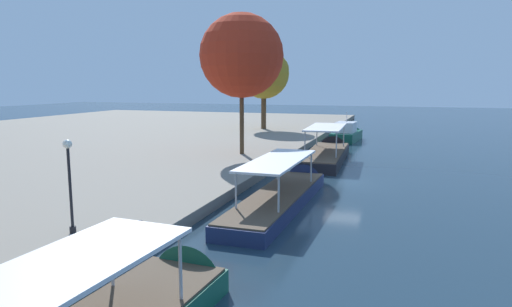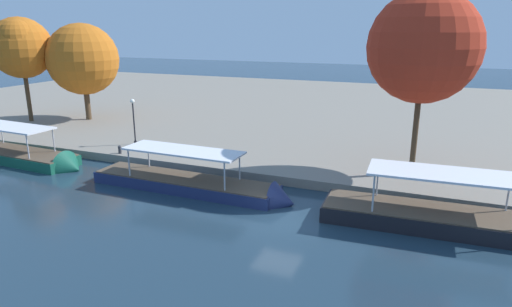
% 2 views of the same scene
% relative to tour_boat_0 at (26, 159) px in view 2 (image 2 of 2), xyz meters
% --- Properties ---
extents(ground_plane, '(220.00, 220.00, 0.00)m').
position_rel_tour_boat_0_xyz_m(ground_plane, '(22.52, -3.11, -0.28)').
color(ground_plane, '#1E3342').
extents(dock_promenade, '(120.00, 55.00, 0.65)m').
position_rel_tour_boat_0_xyz_m(dock_promenade, '(22.52, 30.07, 0.05)').
color(dock_promenade, gray).
rests_on(dock_promenade, ground_plane).
extents(tour_boat_0, '(12.58, 3.57, 4.03)m').
position_rel_tour_boat_0_xyz_m(tour_boat_0, '(0.00, 0.00, 0.00)').
color(tour_boat_0, '#14513D').
rests_on(tour_boat_0, ground_plane).
extents(tour_boat_1, '(14.24, 2.90, 3.79)m').
position_rel_tour_boat_0_xyz_m(tour_boat_1, '(16.06, -0.52, 0.03)').
color(tour_boat_1, navy).
rests_on(tour_boat_1, ground_plane).
extents(tour_boat_2, '(13.59, 3.69, 4.35)m').
position_rel_tour_boat_0_xyz_m(tour_boat_2, '(31.80, -0.43, 0.05)').
color(tour_boat_2, black).
rests_on(tour_boat_2, ground_plane).
extents(mooring_bollard_0, '(0.28, 0.28, 0.67)m').
position_rel_tour_boat_0_xyz_m(mooring_bollard_0, '(6.86, 3.11, 0.73)').
color(mooring_bollard_0, '#2D2D33').
rests_on(mooring_bollard_0, dock_promenade).
extents(lamp_post, '(0.37, 0.37, 3.95)m').
position_rel_tour_boat_0_xyz_m(lamp_post, '(6.23, 5.97, 2.72)').
color(lamp_post, black).
rests_on(lamp_post, dock_promenade).
extents(tree_1, '(7.27, 7.27, 12.19)m').
position_rel_tour_boat_0_xyz_m(tree_1, '(29.11, 6.53, 8.85)').
color(tree_1, '#4C3823').
rests_on(tree_1, dock_promenade).
extents(tree_2, '(7.49, 7.49, 10.24)m').
position_rel_tour_boat_0_xyz_m(tree_2, '(-5.64, 12.97, 6.74)').
color(tree_2, '#4C3823').
rests_on(tree_2, dock_promenade).
extents(tree_3, '(6.25, 6.25, 10.84)m').
position_rel_tour_boat_0_xyz_m(tree_3, '(-10.21, 9.98, 8.23)').
color(tree_3, '#4C3823').
rests_on(tree_3, dock_promenade).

